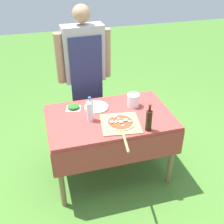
# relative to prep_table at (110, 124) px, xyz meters

# --- Properties ---
(ground_plane) EXTENTS (12.00, 12.00, 0.00)m
(ground_plane) POSITION_rel_prep_table_xyz_m (0.00, 0.00, -0.66)
(ground_plane) COLOR #477A2D
(prep_table) EXTENTS (1.29, 0.82, 0.77)m
(prep_table) POSITION_rel_prep_table_xyz_m (0.00, 0.00, 0.00)
(prep_table) COLOR #A83D38
(prep_table) RESTS_ON ground
(person_cook) EXTENTS (0.65, 0.23, 1.73)m
(person_cook) POSITION_rel_prep_table_xyz_m (-0.11, 0.72, 0.36)
(person_cook) COLOR #70604C
(person_cook) RESTS_ON ground
(pizza_on_peel) EXTENTS (0.42, 0.64, 0.05)m
(pizza_on_peel) POSITION_rel_prep_table_xyz_m (0.06, -0.19, 0.12)
(pizza_on_peel) COLOR tan
(pizza_on_peel) RESTS_ON prep_table
(oil_bottle) EXTENTS (0.06, 0.06, 0.28)m
(oil_bottle) POSITION_rel_prep_table_xyz_m (0.28, -0.34, 0.22)
(oil_bottle) COLOR black
(oil_bottle) RESTS_ON prep_table
(water_bottle) EXTENTS (0.07, 0.07, 0.26)m
(water_bottle) POSITION_rel_prep_table_xyz_m (-0.21, -0.02, 0.23)
(water_bottle) COLOR silver
(water_bottle) RESTS_ON prep_table
(herb_container) EXTENTS (0.18, 0.17, 0.05)m
(herb_container) POSITION_rel_prep_table_xyz_m (-0.33, 0.23, 0.13)
(herb_container) COLOR silver
(herb_container) RESTS_ON prep_table
(mixing_tub) EXTENTS (0.13, 0.13, 0.14)m
(mixing_tub) POSITION_rel_prep_table_xyz_m (0.29, 0.12, 0.17)
(mixing_tub) COLOR silver
(mixing_tub) RESTS_ON prep_table
(plate_stack) EXTENTS (0.26, 0.26, 0.02)m
(plate_stack) POSITION_rel_prep_table_xyz_m (-0.10, 0.19, 0.11)
(plate_stack) COLOR beige
(plate_stack) RESTS_ON prep_table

